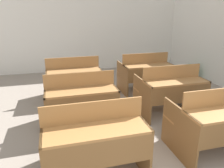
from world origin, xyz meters
name	(u,v)px	position (x,y,z in m)	size (l,w,h in m)	color
wall_back	(83,25)	(0.00, 6.37, 1.43)	(6.34, 0.06, 2.86)	silver
bench_front_left	(94,139)	(-0.60, 1.52, 0.46)	(1.12, 0.82, 0.92)	brown
bench_front_right	(218,121)	(1.06, 1.50, 0.46)	(1.12, 0.82, 0.92)	brown
bench_second_left	(81,99)	(-0.59, 2.72, 0.46)	(1.12, 0.82, 0.92)	brown
bench_second_right	(170,90)	(1.07, 2.75, 0.46)	(1.12, 0.82, 0.92)	brown
bench_third_left	(74,78)	(-0.58, 3.97, 0.46)	(1.12, 0.82, 0.92)	brown
bench_third_right	(145,72)	(1.10, 3.98, 0.46)	(1.12, 0.82, 0.92)	brown
wastepaper_bin	(191,71)	(2.85, 4.66, 0.18)	(0.30, 0.30, 0.37)	#1E6B33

